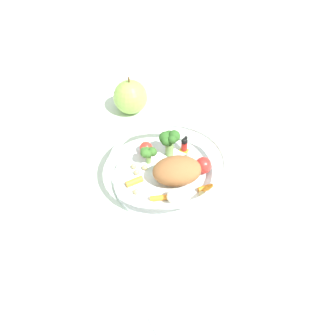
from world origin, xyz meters
name	(u,v)px	position (x,y,z in m)	size (l,w,h in m)	color
ground_plane	(159,182)	(0.00, 0.00, 0.00)	(2.40, 2.40, 0.00)	silver
food_container	(171,168)	(0.02, 0.00, 0.03)	(0.22, 0.22, 0.07)	white
loose_apple	(132,97)	(0.00, 0.23, 0.04)	(0.08, 0.08, 0.09)	#8CB74C
folded_napkin	(203,311)	(-0.01, -0.25, 0.00)	(0.14, 0.10, 0.01)	white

